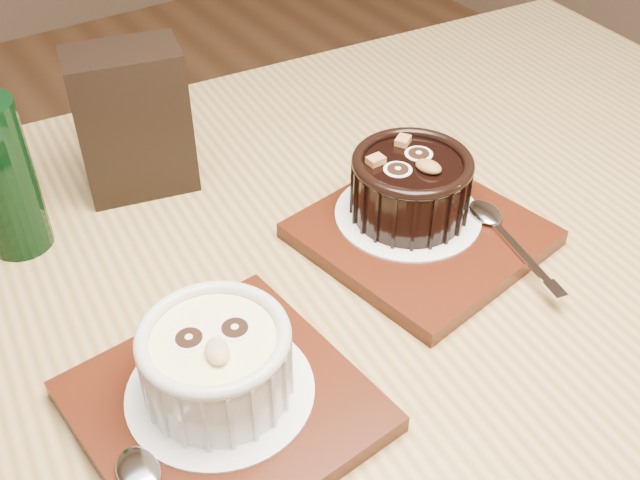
# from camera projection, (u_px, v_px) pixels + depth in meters

# --- Properties ---
(table) EXTENTS (1.27, 0.92, 0.75)m
(table) POSITION_uv_depth(u_px,v_px,m) (308.00, 388.00, 0.65)
(table) COLOR olive
(table) RESTS_ON ground
(tray_left) EXTENTS (0.19, 0.19, 0.01)m
(tray_left) POSITION_uv_depth(u_px,v_px,m) (223.00, 406.00, 0.51)
(tray_left) COLOR #44180B
(tray_left) RESTS_ON table
(doily_left) EXTENTS (0.13, 0.13, 0.00)m
(doily_left) POSITION_uv_depth(u_px,v_px,m) (220.00, 390.00, 0.51)
(doily_left) COLOR white
(doily_left) RESTS_ON tray_left
(ramekin_white) EXTENTS (0.10, 0.10, 0.06)m
(ramekin_white) POSITION_uv_depth(u_px,v_px,m) (216.00, 359.00, 0.49)
(ramekin_white) COLOR silver
(ramekin_white) RESTS_ON doily_left
(tray_right) EXTENTS (0.21, 0.21, 0.01)m
(tray_right) POSITION_uv_depth(u_px,v_px,m) (421.00, 234.00, 0.66)
(tray_right) COLOR #44180B
(tray_right) RESTS_ON table
(doily_right) EXTENTS (0.13, 0.13, 0.00)m
(doily_right) POSITION_uv_depth(u_px,v_px,m) (408.00, 214.00, 0.66)
(doily_right) COLOR white
(doily_right) RESTS_ON tray_right
(ramekin_dark) EXTENTS (0.10, 0.10, 0.06)m
(ramekin_dark) POSITION_uv_depth(u_px,v_px,m) (411.00, 184.00, 0.64)
(ramekin_dark) COLOR black
(ramekin_dark) RESTS_ON doily_right
(spoon_right) EXTENTS (0.05, 0.14, 0.01)m
(spoon_right) POSITION_uv_depth(u_px,v_px,m) (507.00, 236.00, 0.64)
(spoon_right) COLOR white
(spoon_right) RESTS_ON tray_right
(condiment_stand) EXTENTS (0.11, 0.08, 0.14)m
(condiment_stand) POSITION_uv_depth(u_px,v_px,m) (133.00, 121.00, 0.68)
(condiment_stand) COLOR black
(condiment_stand) RESTS_ON table
(green_bottle) EXTENTS (0.05, 0.05, 0.20)m
(green_bottle) POSITION_uv_depth(u_px,v_px,m) (0.00, 172.00, 0.61)
(green_bottle) COLOR black
(green_bottle) RESTS_ON table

